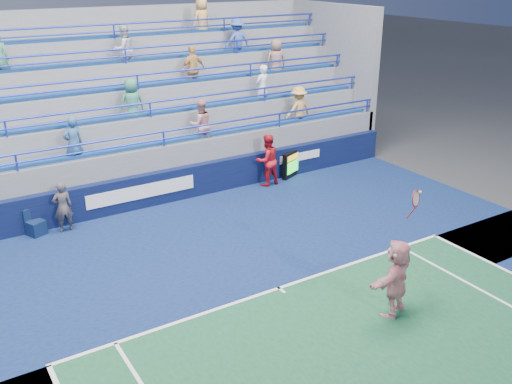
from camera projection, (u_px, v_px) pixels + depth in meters
ground at (279, 289)px, 13.85m from camera, size 120.00×120.00×0.00m
sponsor_wall at (169, 186)px, 18.77m from camera, size 18.00×0.32×1.10m
bleacher_stand at (127, 130)px, 21.37m from camera, size 18.00×5.60×6.13m
serve_speed_board at (294, 163)px, 21.13m from camera, size 1.35×0.71×0.98m
judge_chair at (36, 227)px, 16.53m from camera, size 0.58×0.60×0.79m
tennis_player at (396, 278)px, 12.56m from camera, size 1.76×1.10×2.91m
line_judge at (63, 207)px, 16.57m from camera, size 0.57×0.38×1.54m
ball_girl at (267, 160)px, 20.04m from camera, size 0.92×0.73×1.86m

